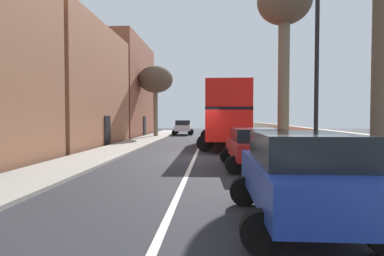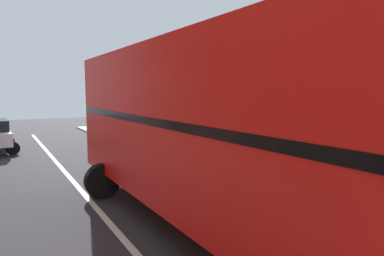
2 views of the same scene
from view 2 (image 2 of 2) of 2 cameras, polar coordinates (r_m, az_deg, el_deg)
The scene contains 1 object.
double_decker_bus at distance 6.82m, azimuth 3.99°, elevation 0.29°, with size 3.63×11.26×4.06m.
Camera 2 is at (-2.14, 0.95, 3.06)m, focal length 31.24 mm.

